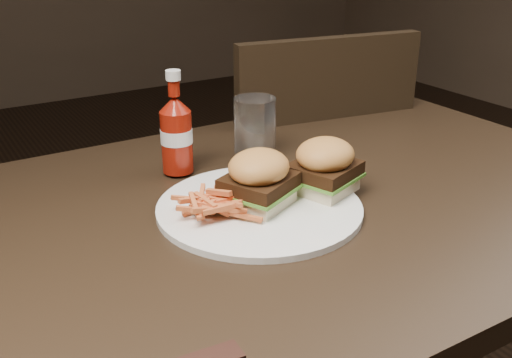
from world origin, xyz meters
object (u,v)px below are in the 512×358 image
dining_table (295,206)px  tumbler (255,130)px  chair_far (286,205)px  ketchup_bottle (177,142)px  plate (259,208)px

dining_table → tumbler: (0.03, 0.18, 0.08)m
chair_far → ketchup_bottle: (-0.46, -0.33, 0.38)m
dining_table → tumbler: 0.20m
plate → tumbler: tumbler is taller
plate → tumbler: 0.23m
plate → ketchup_bottle: ketchup_bottle is taller
chair_far → ketchup_bottle: bearing=44.5°
dining_table → ketchup_bottle: 0.24m
tumbler → dining_table: bearing=-100.2°
ketchup_bottle → tumbler: size_ratio=0.89×
plate → ketchup_bottle: 0.21m
ketchup_bottle → tumbler: bearing=-1.6°
ketchup_bottle → tumbler: (0.16, -0.00, -0.01)m
dining_table → ketchup_bottle: size_ratio=10.95×
chair_far → plate: bearing=60.7°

